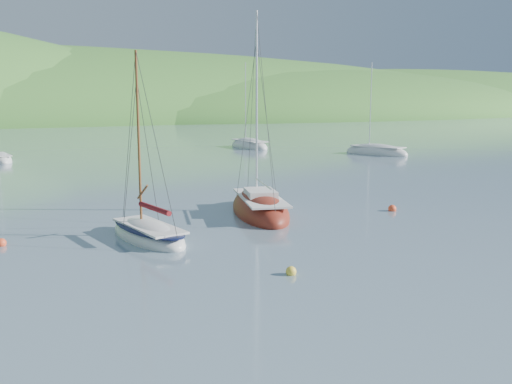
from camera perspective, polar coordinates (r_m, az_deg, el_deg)
name	(u,v)px	position (r m, az deg, el deg)	size (l,w,h in m)	color
ground	(309,281)	(20.70, 5.31, -8.84)	(700.00, 700.00, 0.00)	slate
daysailer_white	(148,234)	(26.96, -10.71, -4.18)	(3.16, 6.28, 9.22)	silver
sloop_red	(260,210)	(32.10, 0.39, -1.81)	(4.95, 8.70, 12.19)	maroon
distant_sloop_b	(249,146)	(74.87, -0.69, 4.59)	(3.15, 8.49, 12.02)	silver
distant_sloop_d	(376,153)	(67.51, 11.93, 3.86)	(5.43, 8.47, 11.41)	silver
mooring_buoys	(259,231)	(27.58, 0.35, -3.90)	(21.12, 9.74, 0.48)	yellow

